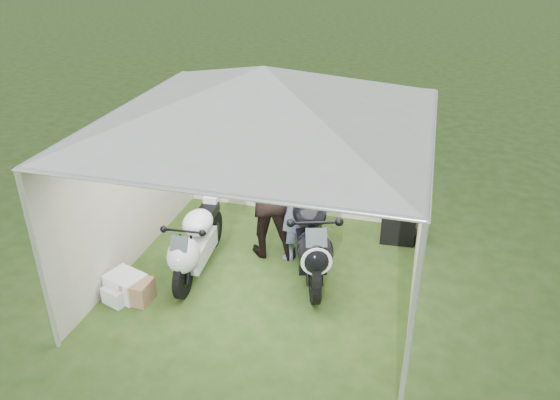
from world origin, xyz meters
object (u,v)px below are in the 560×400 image
at_px(person_dark_jacket, 269,194).
at_px(equipment_box, 398,225).
at_px(crate_1, 138,291).
at_px(crate_2, 117,295).
at_px(paddock_stand, 304,226).
at_px(motorcycle_white, 195,241).
at_px(motorcycle_black, 310,235).
at_px(person_blue_jacket, 296,203).
at_px(crate_0, 126,285).
at_px(canopy_tent, 265,100).

height_order(person_dark_jacket, equipment_box, person_dark_jacket).
distance_m(crate_1, crate_2, 0.29).
bearing_deg(paddock_stand, motorcycle_white, -131.47).
xyz_separation_m(motorcycle_black, person_dark_jacket, (-0.70, 0.37, 0.37)).
bearing_deg(person_dark_jacket, motorcycle_white, 36.95).
height_order(motorcycle_white, crate_2, motorcycle_white).
distance_m(motorcycle_white, person_blue_jacket, 1.52).
distance_m(person_dark_jacket, crate_0, 2.35).
relative_size(person_dark_jacket, crate_1, 5.83).
height_order(motorcycle_white, motorcycle_black, motorcycle_black).
bearing_deg(person_dark_jacket, motorcycle_black, 145.39).
bearing_deg(motorcycle_black, person_dark_jacket, 134.14).
bearing_deg(person_blue_jacket, paddock_stand, -157.64).
relative_size(paddock_stand, person_blue_jacket, 0.27).
distance_m(motorcycle_black, equipment_box, 1.72).
bearing_deg(crate_2, equipment_box, 36.88).
relative_size(motorcycle_black, person_blue_jacket, 1.22).
distance_m(motorcycle_black, person_blue_jacket, 0.55).
distance_m(motorcycle_white, paddock_stand, 1.90).
distance_m(canopy_tent, person_dark_jacket, 1.71).
relative_size(paddock_stand, crate_2, 1.50).
height_order(canopy_tent, motorcycle_black, canopy_tent).
bearing_deg(person_blue_jacket, canopy_tent, -0.55).
bearing_deg(crate_2, crate_1, 22.14).
xyz_separation_m(crate_0, crate_2, (-0.05, -0.17, -0.05)).
bearing_deg(canopy_tent, equipment_box, 41.18).
bearing_deg(canopy_tent, crate_1, -146.23).
xyz_separation_m(canopy_tent, crate_1, (-1.49, -0.99, -2.42)).
xyz_separation_m(person_blue_jacket, crate_1, (-1.74, -1.61, -0.74)).
distance_m(canopy_tent, crate_0, 3.10).
bearing_deg(crate_0, canopy_tent, 28.71).
bearing_deg(equipment_box, crate_2, -143.12).
bearing_deg(person_dark_jacket, equipment_box, -161.70).
xyz_separation_m(motorcycle_black, equipment_box, (1.14, 1.23, -0.35)).
relative_size(motorcycle_black, equipment_box, 4.17).
bearing_deg(person_blue_jacket, equipment_box, 142.72).
xyz_separation_m(person_dark_jacket, equipment_box, (1.85, 0.86, -0.73)).
relative_size(canopy_tent, person_dark_jacket, 2.87).
bearing_deg(crate_0, motorcycle_black, 27.75).
height_order(paddock_stand, crate_1, paddock_stand).
bearing_deg(motorcycle_white, person_blue_jacket, 28.33).
relative_size(equipment_box, crate_0, 1.07).
height_order(equipment_box, crate_1, equipment_box).
relative_size(canopy_tent, person_blue_jacket, 3.18).
bearing_deg(crate_2, person_dark_jacket, 47.15).
height_order(canopy_tent, crate_0, canopy_tent).
relative_size(crate_0, crate_1, 1.43).
relative_size(canopy_tent, motorcycle_white, 3.00).
height_order(motorcycle_white, equipment_box, motorcycle_white).
relative_size(canopy_tent, crate_0, 11.72).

